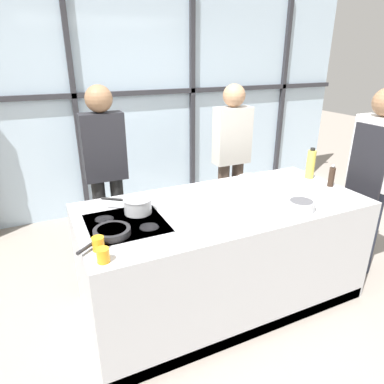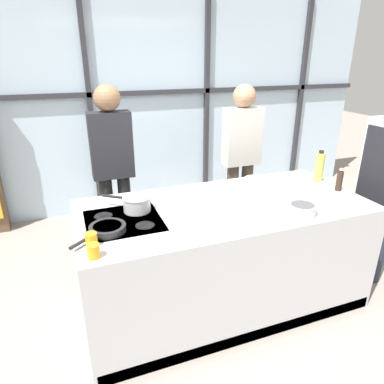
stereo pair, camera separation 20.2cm
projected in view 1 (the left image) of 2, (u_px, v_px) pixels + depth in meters
ground_plane at (221, 297)px, 3.01m from camera, size 18.00×18.00×0.00m
back_window_wall at (137, 103)px, 4.40m from camera, size 6.40×0.10×2.80m
demo_island at (223, 253)px, 2.84m from camera, size 2.25×1.03×0.90m
chef at (372, 172)px, 3.10m from camera, size 0.24×0.42×1.74m
spectator_far_left at (105, 164)px, 3.24m from camera, size 0.39×0.24×1.75m
spectator_center_left at (232, 151)px, 3.80m from camera, size 0.41×0.24×1.71m
frying_pan at (111, 232)px, 2.20m from camera, size 0.37×0.33×0.04m
saucepan at (137, 205)px, 2.50m from camera, size 0.34×0.28×0.11m
white_plate at (251, 178)px, 3.20m from camera, size 0.26×0.26×0.01m
mixing_bowl at (301, 205)px, 2.55m from camera, size 0.21×0.21×0.07m
oil_bottle at (311, 164)px, 3.18m from camera, size 0.08×0.08×0.29m
pepper_grinder at (332, 176)px, 2.99m from camera, size 0.05×0.05×0.20m
juice_glass_near at (103, 255)px, 1.90m from camera, size 0.07×0.07×0.09m
juice_glass_far at (98, 244)px, 2.02m from camera, size 0.07×0.07×0.09m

